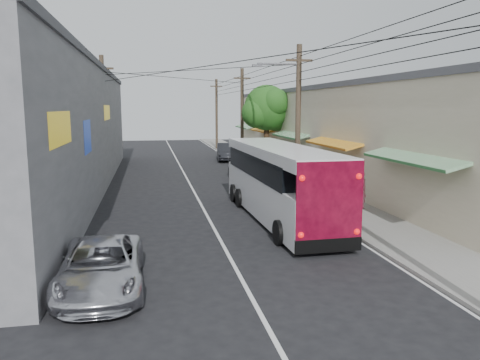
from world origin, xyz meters
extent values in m
plane|color=black|center=(0.00, 0.00, 0.00)|extent=(120.00, 120.00, 0.00)
cube|color=slate|center=(6.50, 20.00, 0.06)|extent=(3.00, 80.00, 0.12)
cube|color=beige|center=(11.00, 22.00, 3.00)|extent=(6.00, 40.00, 6.00)
cube|color=#4C4C51|center=(11.00, 22.00, 6.10)|extent=(6.20, 40.00, 0.30)
cube|color=#197128|center=(7.70, 6.00, 2.90)|extent=(1.39, 6.00, 0.46)
cube|color=#C66117|center=(7.70, 14.00, 2.90)|extent=(1.39, 6.00, 0.46)
cube|color=#197128|center=(7.70, 22.00, 2.90)|extent=(1.39, 6.00, 0.46)
cube|color=#C66117|center=(7.70, 30.00, 2.90)|extent=(1.39, 6.00, 0.46)
cube|color=#197128|center=(7.70, 38.00, 2.90)|extent=(1.39, 6.00, 0.46)
cube|color=gray|center=(-8.50, 18.00, 3.50)|extent=(7.00, 36.00, 7.00)
cube|color=#4C4C51|center=(-8.50, 18.00, 7.10)|extent=(7.20, 36.00, 0.30)
cube|color=yellow|center=(-5.05, 4.00, 4.20)|extent=(0.12, 3.50, 1.00)
cube|color=#1433A5|center=(-5.05, 10.00, 3.60)|extent=(0.12, 2.20, 1.40)
cube|color=yellow|center=(-5.05, 20.00, 4.50)|extent=(0.12, 4.00, 0.90)
cylinder|color=#473828|center=(5.20, 13.00, 4.00)|extent=(0.28, 0.28, 8.00)
cube|color=#473828|center=(5.20, 13.00, 7.20)|extent=(1.40, 0.12, 0.12)
cylinder|color=#473828|center=(5.20, 28.00, 4.00)|extent=(0.28, 0.28, 8.00)
cube|color=#473828|center=(5.20, 28.00, 7.20)|extent=(1.40, 0.12, 0.12)
cylinder|color=#473828|center=(5.20, 43.00, 4.00)|extent=(0.28, 0.28, 8.00)
cube|color=#473828|center=(5.20, 43.00, 7.20)|extent=(1.40, 0.12, 0.12)
cylinder|color=#473828|center=(-5.20, 20.00, 4.00)|extent=(0.28, 0.28, 8.00)
cube|color=#473828|center=(-5.20, 20.00, 7.20)|extent=(1.40, 0.12, 0.12)
cylinder|color=#59595E|center=(4.10, 13.00, 7.00)|extent=(2.20, 0.10, 0.10)
cube|color=#59595E|center=(3.00, 13.00, 6.90)|extent=(0.50, 0.18, 0.12)
cylinder|color=#3F2B19|center=(6.80, 26.00, 2.00)|extent=(0.44, 0.44, 4.00)
sphere|color=#1B4C14|center=(6.80, 26.00, 4.80)|extent=(3.60, 3.60, 3.60)
sphere|color=#1B4C14|center=(7.80, 26.60, 4.20)|extent=(2.60, 2.60, 2.60)
sphere|color=#1B4C14|center=(5.90, 25.60, 4.40)|extent=(2.40, 2.40, 2.40)
sphere|color=#1B4C14|center=(7.20, 25.00, 5.20)|extent=(2.20, 2.20, 2.20)
sphere|color=#1B4C14|center=(6.50, 26.90, 5.00)|extent=(2.00, 2.00, 2.00)
cube|color=white|center=(3.00, 8.71, 1.05)|extent=(2.53, 10.98, 1.73)
cube|color=black|center=(2.99, 9.17, 2.32)|extent=(2.51, 9.16, 0.91)
cube|color=white|center=(3.00, 8.71, 2.96)|extent=(2.53, 10.98, 0.46)
cube|color=maroon|center=(3.13, 3.23, 1.82)|extent=(2.26, 0.13, 2.64)
cube|color=black|center=(3.13, 3.23, 0.41)|extent=(2.28, 0.14, 0.46)
sphere|color=red|center=(2.17, 3.18, 0.82)|extent=(0.20, 0.20, 0.20)
sphere|color=red|center=(4.09, 3.23, 0.82)|extent=(0.20, 0.20, 0.20)
sphere|color=red|center=(2.17, 3.18, 2.64)|extent=(0.20, 0.20, 0.20)
sphere|color=red|center=(4.09, 3.23, 2.64)|extent=(0.20, 0.20, 0.20)
cylinder|color=black|center=(1.95, 4.86, 0.46)|extent=(0.29, 0.92, 0.91)
cylinder|color=black|center=(4.23, 4.92, 0.46)|extent=(0.29, 0.92, 0.91)
cylinder|color=black|center=(1.80, 11.42, 0.46)|extent=(0.29, 0.92, 0.91)
cylinder|color=black|center=(4.07, 11.47, 0.46)|extent=(0.29, 0.92, 0.91)
cylinder|color=black|center=(1.77, 12.78, 0.46)|extent=(0.29, 0.92, 0.91)
cylinder|color=black|center=(4.04, 12.84, 0.46)|extent=(0.29, 0.92, 0.91)
imported|color=silver|center=(-3.80, 1.82, 0.65)|extent=(2.22, 4.70, 1.30)
imported|color=#A9A8B1|center=(4.60, 18.00, 0.75)|extent=(2.74, 5.42, 1.51)
imported|color=#27272C|center=(3.80, 20.00, 0.77)|extent=(1.85, 4.52, 1.53)
imported|color=black|center=(4.49, 31.66, 0.79)|extent=(2.18, 4.95, 1.58)
imported|color=pink|center=(7.15, 9.47, 1.01)|extent=(0.67, 0.46, 1.77)
imported|color=#8BABCA|center=(5.98, 17.34, 0.89)|extent=(0.89, 0.78, 1.55)
camera|label=1|loc=(-2.45, -10.53, 4.81)|focal=35.00mm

